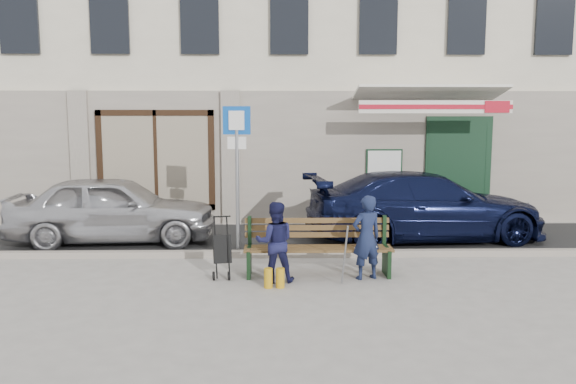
{
  "coord_description": "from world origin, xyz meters",
  "views": [
    {
      "loc": [
        -0.3,
        -8.63,
        2.53
      ],
      "look_at": [
        -0.1,
        1.6,
        1.2
      ],
      "focal_mm": 35.0,
      "sensor_mm": 36.0,
      "label": 1
    }
  ],
  "objects_px": {
    "bench": "(315,248)",
    "man": "(366,237)",
    "car_navy": "(425,206)",
    "woman": "(275,242)",
    "stroller": "(222,251)",
    "car_silver": "(114,209)",
    "parking_sign": "(237,156)"
  },
  "relations": [
    {
      "from": "parking_sign",
      "to": "car_navy",
      "type": "bearing_deg",
      "value": 26.14
    },
    {
      "from": "parking_sign",
      "to": "woman",
      "type": "bearing_deg",
      "value": -60.11
    },
    {
      "from": "car_silver",
      "to": "man",
      "type": "xyz_separation_m",
      "value": [
        4.77,
        -2.75,
        -0.03
      ]
    },
    {
      "from": "bench",
      "to": "man",
      "type": "height_order",
      "value": "man"
    },
    {
      "from": "woman",
      "to": "stroller",
      "type": "height_order",
      "value": "woman"
    },
    {
      "from": "car_navy",
      "to": "man",
      "type": "xyz_separation_m",
      "value": [
        -1.69,
        -2.89,
        -0.05
      ]
    },
    {
      "from": "car_silver",
      "to": "car_navy",
      "type": "bearing_deg",
      "value": -92.49
    },
    {
      "from": "stroller",
      "to": "car_navy",
      "type": "bearing_deg",
      "value": 22.2
    },
    {
      "from": "car_navy",
      "to": "bench",
      "type": "relative_size",
      "value": 2.07
    },
    {
      "from": "car_navy",
      "to": "bench",
      "type": "height_order",
      "value": "car_navy"
    },
    {
      "from": "car_navy",
      "to": "parking_sign",
      "type": "distance_m",
      "value": 4.19
    },
    {
      "from": "man",
      "to": "car_navy",
      "type": "bearing_deg",
      "value": -139.79
    },
    {
      "from": "man",
      "to": "stroller",
      "type": "distance_m",
      "value": 2.32
    },
    {
      "from": "car_navy",
      "to": "man",
      "type": "distance_m",
      "value": 3.34
    },
    {
      "from": "man",
      "to": "woman",
      "type": "bearing_deg",
      "value": -15.09
    },
    {
      "from": "car_silver",
      "to": "car_navy",
      "type": "xyz_separation_m",
      "value": [
        6.46,
        0.13,
        0.02
      ]
    },
    {
      "from": "stroller",
      "to": "car_silver",
      "type": "bearing_deg",
      "value": 121.24
    },
    {
      "from": "car_silver",
      "to": "bench",
      "type": "relative_size",
      "value": 1.72
    },
    {
      "from": "man",
      "to": "stroller",
      "type": "bearing_deg",
      "value": -23.28
    },
    {
      "from": "car_silver",
      "to": "parking_sign",
      "type": "relative_size",
      "value": 1.5
    },
    {
      "from": "woman",
      "to": "car_silver",
      "type": "bearing_deg",
      "value": -43.67
    },
    {
      "from": "parking_sign",
      "to": "bench",
      "type": "height_order",
      "value": "parking_sign"
    },
    {
      "from": "car_silver",
      "to": "parking_sign",
      "type": "height_order",
      "value": "parking_sign"
    },
    {
      "from": "man",
      "to": "parking_sign",
      "type": "bearing_deg",
      "value": -57.04
    },
    {
      "from": "parking_sign",
      "to": "bench",
      "type": "distance_m",
      "value": 2.42
    },
    {
      "from": "parking_sign",
      "to": "bench",
      "type": "relative_size",
      "value": 1.15
    },
    {
      "from": "car_navy",
      "to": "woman",
      "type": "height_order",
      "value": "car_navy"
    },
    {
      "from": "woman",
      "to": "stroller",
      "type": "bearing_deg",
      "value": -20.12
    },
    {
      "from": "car_silver",
      "to": "man",
      "type": "bearing_deg",
      "value": -123.68
    },
    {
      "from": "car_navy",
      "to": "car_silver",
      "type": "bearing_deg",
      "value": 84.69
    },
    {
      "from": "man",
      "to": "stroller",
      "type": "relative_size",
      "value": 1.37
    },
    {
      "from": "car_silver",
      "to": "man",
      "type": "relative_size",
      "value": 3.07
    }
  ]
}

